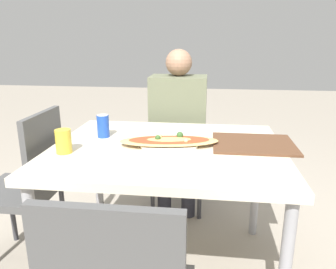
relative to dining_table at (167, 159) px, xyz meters
The scene contains 9 objects.
ground_plane 0.66m from the dining_table, ahead, with size 14.00×14.00×0.00m, color #9E9384.
dining_table is the anchor object (origin of this frame).
chair_far_seated 0.82m from the dining_table, 90.59° to the left, with size 0.40×0.40×0.89m.
chair_side_left 0.78m from the dining_table, behind, with size 0.40×0.40×0.89m.
person_seated 0.69m from the dining_table, 90.69° to the left, with size 0.39×0.29×1.19m.
pizza_main 0.09m from the dining_table, 50.95° to the left, with size 0.52×0.30×0.06m.
soda_can 0.41m from the dining_table, 162.42° to the left, with size 0.07×0.07×0.12m.
drink_glass 0.51m from the dining_table, 161.36° to the right, with size 0.08×0.08×0.11m.
serving_tray 0.45m from the dining_table, ahead, with size 0.41×0.34×0.01m.
Camera 1 is at (0.20, -1.56, 1.25)m, focal length 35.00 mm.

